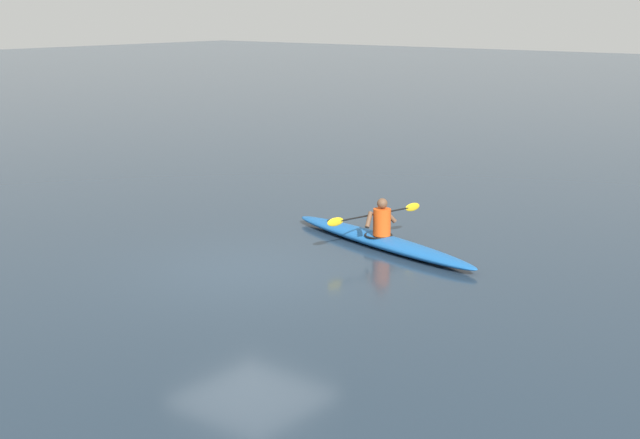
{
  "coord_description": "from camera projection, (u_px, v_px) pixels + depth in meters",
  "views": [
    {
      "loc": [
        -10.4,
        11.06,
        4.67
      ],
      "look_at": [
        -1.62,
        0.01,
        1.22
      ],
      "focal_mm": 48.95,
      "sensor_mm": 36.0,
      "label": 1
    }
  ],
  "objects": [
    {
      "name": "kayak",
      "position": [
        380.0,
        240.0,
        17.43
      ],
      "size": [
        5.15,
        1.79,
        0.24
      ],
      "color": "#1959A5",
      "rests_on": "ground"
    },
    {
      "name": "ground_plane",
      "position": [
        251.0,
        271.0,
        15.81
      ],
      "size": [
        160.0,
        160.0,
        0.0
      ],
      "primitive_type": "plane",
      "color": "#1E2D3D"
    },
    {
      "name": "kayaker",
      "position": [
        381.0,
        219.0,
        17.31
      ],
      "size": [
        0.67,
        2.41,
        0.75
      ],
      "color": "#E04C14",
      "rests_on": "kayak"
    }
  ]
}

